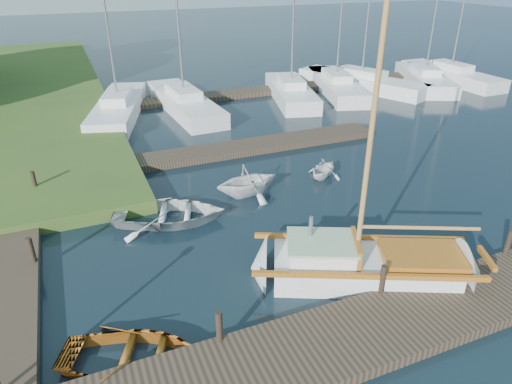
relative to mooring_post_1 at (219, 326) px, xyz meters
name	(u,v)px	position (x,y,z in m)	size (l,w,h in m)	color
ground	(256,223)	(3.00, 5.00, -0.70)	(160.00, 160.00, 0.00)	black
near_dock	(354,337)	(3.00, -1.00, -0.55)	(18.00, 2.20, 0.30)	#2F241B
left_dock	(3,239)	(-5.00, 7.00, -0.55)	(2.20, 18.00, 0.30)	#2F241B
far_dock	(242,148)	(5.00, 11.50, -0.55)	(14.00, 1.60, 0.30)	#2F241B
pontoon	(299,87)	(13.00, 21.00, -0.55)	(30.00, 1.60, 0.30)	#2F241B
mooring_post_1	(219,326)	(0.00, 0.00, 0.00)	(0.16, 0.16, 0.80)	black
mooring_post_2	(383,279)	(4.50, 0.00, 0.00)	(0.16, 0.16, 0.80)	black
mooring_post_3	(509,242)	(9.00, 0.00, 0.00)	(0.16, 0.16, 0.80)	black
mooring_post_4	(31,250)	(-4.00, 5.00, 0.00)	(0.16, 0.16, 0.80)	black
mooring_post_5	(34,181)	(-4.00, 10.00, 0.00)	(0.16, 0.16, 0.80)	black
sailboat	(368,267)	(4.77, 0.96, -0.36)	(7.31, 4.79, 9.83)	silver
dinghy	(133,353)	(-1.91, 0.30, -0.36)	(2.36, 3.31, 0.68)	#844A0B
tender_a	(169,211)	(0.27, 6.28, -0.30)	(2.73, 3.83, 0.79)	silver
tender_b	(248,178)	(3.56, 7.15, -0.02)	(2.21, 2.56, 1.35)	silver
tender_d	(324,166)	(7.08, 7.43, -0.23)	(1.55, 1.80, 0.95)	silver
marina_boat_0	(119,106)	(0.37, 19.57, -0.14)	(4.66, 9.19, 10.75)	silver
marina_boat_1	(184,101)	(4.18, 19.17, -0.14)	(2.70, 9.38, 10.52)	silver
marina_boat_3	(291,90)	(11.31, 18.92, -0.13)	(4.26, 8.35, 11.07)	silver
marina_boat_4	(336,84)	(15.02, 19.38, -0.14)	(4.69, 9.26, 9.53)	silver
marina_boat_5	(361,81)	(17.15, 19.44, -0.14)	(5.84, 9.65, 11.08)	silver
marina_boat_6	(425,78)	(22.00, 18.51, -0.14)	(5.46, 8.58, 9.17)	silver
marina_boat_7	(450,74)	(24.65, 18.74, -0.12)	(2.35, 8.73, 12.63)	silver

